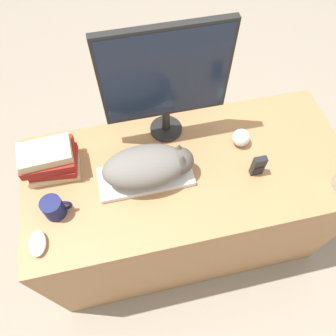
{
  "coord_description": "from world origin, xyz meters",
  "views": [
    {
      "loc": [
        -0.24,
        -0.37,
        1.93
      ],
      "look_at": [
        -0.09,
        0.31,
        0.81
      ],
      "focal_mm": 35.0,
      "sensor_mm": 36.0,
      "label": 1
    }
  ],
  "objects_px": {
    "cat": "(150,166)",
    "coffee_mug": "(54,208)",
    "keyboard": "(146,177)",
    "monitor": "(166,78)",
    "computer_mouse": "(37,243)",
    "baseball": "(241,138)",
    "phone": "(258,166)",
    "book_stack": "(50,160)"
  },
  "relations": [
    {
      "from": "keyboard",
      "to": "baseball",
      "type": "height_order",
      "value": "baseball"
    },
    {
      "from": "computer_mouse",
      "to": "coffee_mug",
      "type": "distance_m",
      "value": 0.14
    },
    {
      "from": "keyboard",
      "to": "monitor",
      "type": "height_order",
      "value": "monitor"
    },
    {
      "from": "coffee_mug",
      "to": "book_stack",
      "type": "relative_size",
      "value": 0.51
    },
    {
      "from": "keyboard",
      "to": "phone",
      "type": "xyz_separation_m",
      "value": [
        0.45,
        -0.07,
        0.04
      ]
    },
    {
      "from": "cat",
      "to": "baseball",
      "type": "xyz_separation_m",
      "value": [
        0.42,
        0.09,
        -0.05
      ]
    },
    {
      "from": "keyboard",
      "to": "monitor",
      "type": "relative_size",
      "value": 0.72
    },
    {
      "from": "cat",
      "to": "baseball",
      "type": "distance_m",
      "value": 0.43
    },
    {
      "from": "baseball",
      "to": "cat",
      "type": "bearing_deg",
      "value": -168.2
    },
    {
      "from": "keyboard",
      "to": "cat",
      "type": "distance_m",
      "value": 0.08
    },
    {
      "from": "coffee_mug",
      "to": "cat",
      "type": "bearing_deg",
      "value": 11.13
    },
    {
      "from": "keyboard",
      "to": "book_stack",
      "type": "distance_m",
      "value": 0.4
    },
    {
      "from": "cat",
      "to": "book_stack",
      "type": "height_order",
      "value": "cat"
    },
    {
      "from": "coffee_mug",
      "to": "baseball",
      "type": "bearing_deg",
      "value": 11.48
    },
    {
      "from": "coffee_mug",
      "to": "phone",
      "type": "xyz_separation_m",
      "value": [
        0.82,
        0.0,
        0.01
      ]
    },
    {
      "from": "cat",
      "to": "phone",
      "type": "relative_size",
      "value": 3.47
    },
    {
      "from": "monitor",
      "to": "computer_mouse",
      "type": "distance_m",
      "value": 0.78
    },
    {
      "from": "computer_mouse",
      "to": "keyboard",
      "type": "bearing_deg",
      "value": 23.62
    },
    {
      "from": "book_stack",
      "to": "phone",
      "type": "bearing_deg",
      "value": -13.98
    },
    {
      "from": "cat",
      "to": "keyboard",
      "type": "bearing_deg",
      "value": 180.0
    },
    {
      "from": "monitor",
      "to": "coffee_mug",
      "type": "xyz_separation_m",
      "value": [
        -0.5,
        -0.3,
        -0.27
      ]
    },
    {
      "from": "computer_mouse",
      "to": "phone",
      "type": "distance_m",
      "value": 0.91
    },
    {
      "from": "baseball",
      "to": "phone",
      "type": "distance_m",
      "value": 0.16
    },
    {
      "from": "phone",
      "to": "keyboard",
      "type": "bearing_deg",
      "value": 170.82
    },
    {
      "from": "baseball",
      "to": "book_stack",
      "type": "height_order",
      "value": "book_stack"
    },
    {
      "from": "monitor",
      "to": "coffee_mug",
      "type": "bearing_deg",
      "value": -148.91
    },
    {
      "from": "monitor",
      "to": "baseball",
      "type": "xyz_separation_m",
      "value": [
        0.3,
        -0.14,
        -0.28
      ]
    },
    {
      "from": "keyboard",
      "to": "book_stack",
      "type": "relative_size",
      "value": 1.74
    },
    {
      "from": "phone",
      "to": "book_stack",
      "type": "distance_m",
      "value": 0.85
    },
    {
      "from": "computer_mouse",
      "to": "baseball",
      "type": "distance_m",
      "value": 0.93
    },
    {
      "from": "monitor",
      "to": "phone",
      "type": "bearing_deg",
      "value": -43.38
    },
    {
      "from": "cat",
      "to": "baseball",
      "type": "relative_size",
      "value": 4.77
    },
    {
      "from": "cat",
      "to": "coffee_mug",
      "type": "bearing_deg",
      "value": -168.87
    },
    {
      "from": "computer_mouse",
      "to": "cat",
      "type": "bearing_deg",
      "value": 22.69
    },
    {
      "from": "cat",
      "to": "book_stack",
      "type": "relative_size",
      "value": 1.65
    },
    {
      "from": "computer_mouse",
      "to": "baseball",
      "type": "relative_size",
      "value": 1.34
    },
    {
      "from": "monitor",
      "to": "book_stack",
      "type": "relative_size",
      "value": 2.41
    },
    {
      "from": "keyboard",
      "to": "monitor",
      "type": "xyz_separation_m",
      "value": [
        0.14,
        0.23,
        0.3
      ]
    },
    {
      "from": "coffee_mug",
      "to": "book_stack",
      "type": "distance_m",
      "value": 0.21
    },
    {
      "from": "keyboard",
      "to": "coffee_mug",
      "type": "xyz_separation_m",
      "value": [
        -0.37,
        -0.08,
        0.03
      ]
    },
    {
      "from": "cat",
      "to": "computer_mouse",
      "type": "distance_m",
      "value": 0.51
    },
    {
      "from": "keyboard",
      "to": "phone",
      "type": "distance_m",
      "value": 0.46
    }
  ]
}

